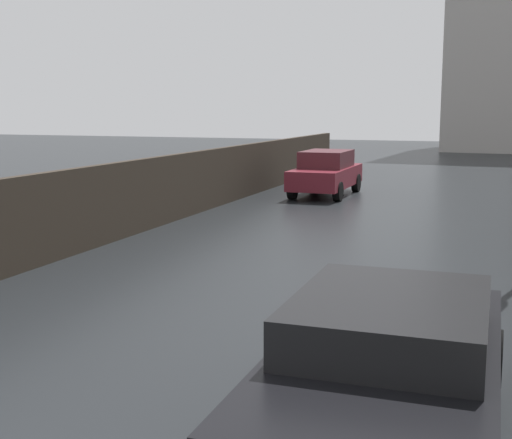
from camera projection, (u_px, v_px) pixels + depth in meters
The scene contains 2 objects.
car_maroon_mid_road at pixel (326, 172), 23.07m from camera, with size 1.70×4.10×1.48m.
car_black_far_ahead at pixel (388, 364), 6.00m from camera, with size 1.92×4.31×1.30m.
Camera 1 is at (3.73, -2.35, 2.88)m, focal length 49.03 mm.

